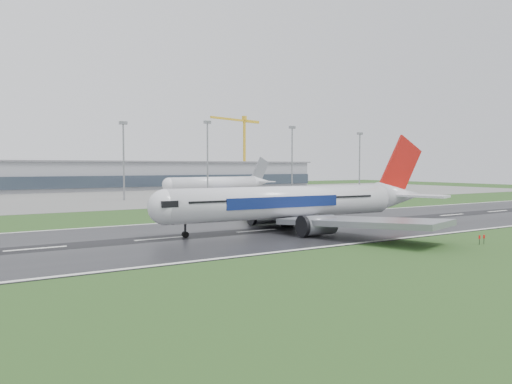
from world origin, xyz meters
TOP-DOWN VIEW (x-y plane):
  - ground at (0.00, 0.00)m, footprint 520.00×520.00m
  - runway at (0.00, 0.00)m, footprint 400.00×45.00m
  - apron at (0.00, 125.00)m, footprint 400.00×130.00m
  - terminal at (0.00, 185.00)m, footprint 240.00×36.00m
  - main_airliner at (-10.31, -2.58)m, footprint 67.03×64.13m
  - parked_airliner at (27.62, 111.42)m, footprint 61.06×57.55m
  - tower_crane at (92.39, 200.00)m, footprint 45.13×18.10m
  - floodmast_2 at (-17.57, 100.00)m, footprint 0.64×0.64m
  - floodmast_3 at (17.21, 100.00)m, footprint 0.64×0.64m
  - floodmast_4 at (60.03, 100.00)m, footprint 0.64×0.64m
  - floodmast_5 at (101.85, 100.00)m, footprint 0.64×0.64m

SIDE VIEW (x-z plane):
  - ground at x=0.00m, z-range 0.00..0.00m
  - apron at x=0.00m, z-range 0.00..0.08m
  - runway at x=0.00m, z-range 0.00..0.10m
  - terminal at x=0.00m, z-range 0.00..15.00m
  - parked_airliner at x=27.62m, z-range 0.08..16.62m
  - main_airliner at x=-10.31m, z-range 0.10..19.05m
  - floodmast_2 at x=-17.57m, z-range 0.00..28.44m
  - floodmast_5 at x=101.85m, z-range 0.00..28.66m
  - floodmast_4 at x=60.03m, z-range 0.00..30.04m
  - floodmast_3 at x=17.21m, z-range 0.00..30.35m
  - tower_crane at x=92.39m, z-range 0.00..46.20m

